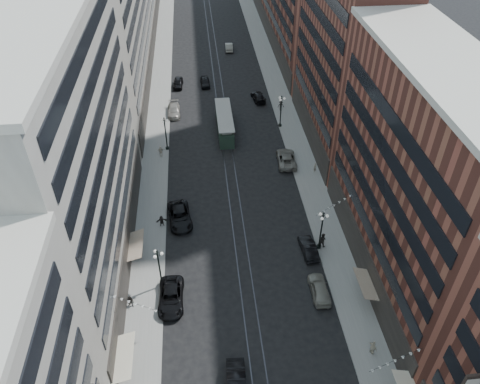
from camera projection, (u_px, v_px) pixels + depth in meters
name	position (u px, v px, depth m)	size (l,w,h in m)	color
ground	(225.00, 130.00, 76.76)	(220.00, 220.00, 0.00)	black
sidewalk_west	(159.00, 103.00, 83.59)	(4.00, 180.00, 0.15)	gray
sidewalk_east	(281.00, 97.00, 85.28)	(4.00, 180.00, 0.15)	gray
rail_west	(217.00, 101.00, 84.42)	(0.12, 180.00, 0.02)	#2D2D33
rail_east	(224.00, 100.00, 84.53)	(0.12, 180.00, 0.02)	#2D2D33
building_west_mid	(69.00, 160.00, 45.77)	(8.00, 36.00, 28.00)	#A19C8F
building_east_mid	(419.00, 186.00, 45.78)	(8.00, 30.00, 24.00)	brown
building_east_tower	(352.00, 2.00, 61.74)	(8.00, 26.00, 42.00)	brown
lamppost_sw_far	(159.00, 267.00, 49.38)	(1.03, 1.14, 5.52)	black
lamppost_sw_mid	(166.00, 132.00, 70.24)	(1.03, 1.14, 5.52)	black
lamppost_se_far	(321.00, 229.00, 53.88)	(1.03, 1.14, 5.52)	black
lamppost_se_mid	(281.00, 110.00, 75.51)	(1.03, 1.14, 5.52)	black
streetcar	(225.00, 123.00, 75.55)	(2.46, 11.12, 3.07)	#263C2D
car_2	(171.00, 297.00, 49.22)	(2.59, 5.62, 1.56)	black
car_4	(319.00, 289.00, 50.08)	(1.86, 4.62, 1.58)	gray
car_5	(236.00, 384.00, 41.69)	(1.70, 4.89, 1.61)	black
pedestrian_2	(131.00, 302.00, 48.57)	(0.75, 0.41, 1.55)	black
pedestrian_4	(373.00, 348.00, 44.30)	(1.02, 0.47, 1.75)	beige
car_7	(180.00, 216.00, 59.04)	(2.73, 5.92, 1.64)	black
car_8	(174.00, 110.00, 80.22)	(2.10, 5.15, 1.50)	gray
car_9	(178.00, 83.00, 88.36)	(1.76, 4.37, 1.49)	black
car_10	(308.00, 248.00, 54.87)	(1.52, 4.37, 1.44)	black
car_11	(286.00, 158.00, 68.96)	(2.61, 5.67, 1.58)	gray
car_12	(258.00, 97.00, 84.20)	(1.97, 4.84, 1.41)	black
car_13	(205.00, 82.00, 88.75)	(1.71, 4.26, 1.45)	black
car_14	(229.00, 47.00, 102.00)	(1.55, 4.44, 1.46)	gray
pedestrian_5	(162.00, 221.00, 58.25)	(1.39, 0.40, 1.50)	black
pedestrian_6	(161.00, 151.00, 69.93)	(1.08, 0.49, 1.84)	beige
pedestrian_7	(322.00, 240.00, 55.41)	(0.92, 0.50, 1.89)	black
pedestrian_8	(315.00, 167.00, 66.94)	(0.59, 0.39, 1.61)	gray
pedestrian_9	(281.00, 106.00, 80.90)	(1.13, 0.46, 1.74)	black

